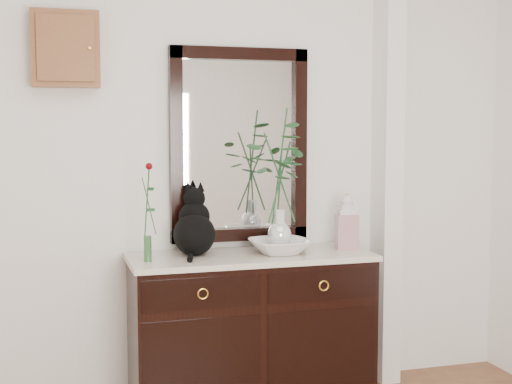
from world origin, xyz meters
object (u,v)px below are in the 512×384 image
object	(u,v)px
sideboard	(251,321)
lotus_bowl	(279,246)
ginger_jar	(347,221)
cat	(194,221)

from	to	relation	value
sideboard	lotus_bowl	xyz separation A→B (m)	(0.15, -0.03, 0.42)
ginger_jar	lotus_bowl	bearing A→B (deg)	-174.57
sideboard	cat	world-z (taller)	cat
cat	ginger_jar	xyz separation A→B (m)	(0.87, -0.07, -0.03)
sideboard	lotus_bowl	distance (m)	0.44
lotus_bowl	ginger_jar	xyz separation A→B (m)	(0.42, 0.04, 0.12)
cat	ginger_jar	size ratio (longest dim) A/B	1.16
lotus_bowl	ginger_jar	distance (m)	0.43
ginger_jar	sideboard	bearing A→B (deg)	-179.01
sideboard	lotus_bowl	bearing A→B (deg)	-10.84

